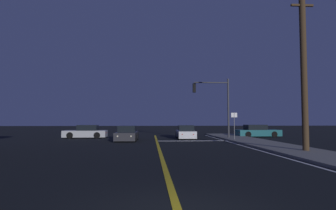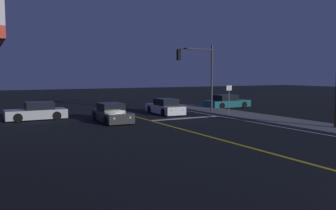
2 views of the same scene
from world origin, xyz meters
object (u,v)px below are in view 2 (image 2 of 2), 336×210
(car_lead_oncoming_silver, at_px, (37,112))
(street_sign_corner, at_px, (229,95))
(car_side_waiting_white, at_px, (165,107))
(traffic_signal_near_right, at_px, (200,68))
(car_mid_block_teal, at_px, (227,102))
(car_far_approaching_charcoal, at_px, (112,114))

(car_lead_oncoming_silver, distance_m, street_sign_corner, 15.03)
(car_side_waiting_white, height_order, traffic_signal_near_right, traffic_signal_near_right)
(car_lead_oncoming_silver, height_order, street_sign_corner, street_sign_corner)
(car_mid_block_teal, distance_m, traffic_signal_near_right, 6.96)
(car_side_waiting_white, height_order, car_far_approaching_charcoal, same)
(street_sign_corner, bearing_deg, traffic_signal_near_right, 108.77)
(car_side_waiting_white, bearing_deg, street_sign_corner, -43.41)
(car_side_waiting_white, relative_size, street_sign_corner, 1.80)
(car_far_approaching_charcoal, xyz_separation_m, car_mid_block_teal, (13.90, 4.48, 0.00))
(car_mid_block_teal, bearing_deg, car_side_waiting_white, -78.46)
(car_mid_block_teal, height_order, street_sign_corner, street_sign_corner)
(car_side_waiting_white, distance_m, traffic_signal_near_right, 4.57)
(car_side_waiting_white, distance_m, car_mid_block_teal, 8.43)
(car_lead_oncoming_silver, bearing_deg, car_far_approaching_charcoal, -131.16)
(traffic_signal_near_right, bearing_deg, street_sign_corner, 108.77)
(car_lead_oncoming_silver, height_order, car_far_approaching_charcoal, same)
(car_lead_oncoming_silver, relative_size, car_far_approaching_charcoal, 1.00)
(car_side_waiting_white, bearing_deg, car_far_approaching_charcoal, -154.05)
(car_lead_oncoming_silver, distance_m, traffic_signal_near_right, 13.75)
(traffic_signal_near_right, bearing_deg, car_lead_oncoming_silver, -10.12)
(car_mid_block_teal, distance_m, street_sign_corner, 7.32)
(car_side_waiting_white, distance_m, street_sign_corner, 5.56)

